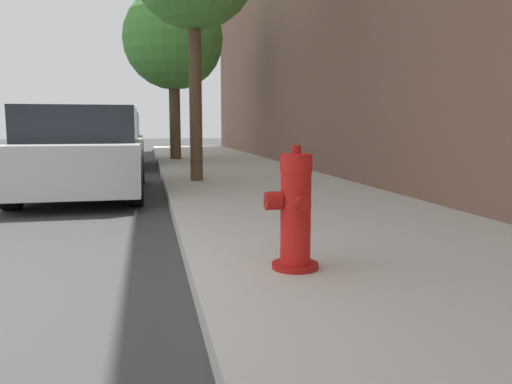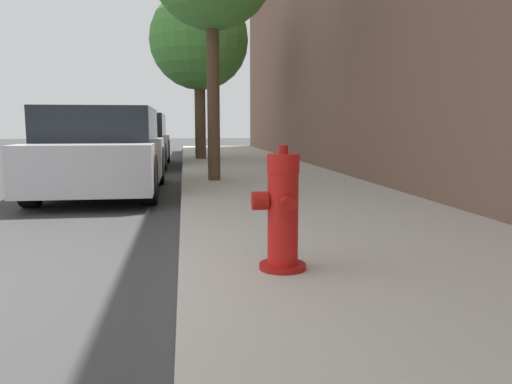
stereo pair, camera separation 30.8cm
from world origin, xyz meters
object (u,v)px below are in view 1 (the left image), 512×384
fire_hydrant (295,213)px  street_tree_far (173,40)px  parked_car_near (84,153)px  parked_car_mid (108,142)px

fire_hydrant → street_tree_far: (-0.15, 11.15, 2.89)m
parked_car_near → street_tree_far: 6.99m
fire_hydrant → parked_car_near: bearing=110.7°
parked_car_near → street_tree_far: size_ratio=0.84×
fire_hydrant → parked_car_near: size_ratio=0.21×
parked_car_mid → parked_car_near: bearing=-89.4°
parked_car_near → street_tree_far: street_tree_far is taller
street_tree_far → parked_car_near: bearing=-105.4°
fire_hydrant → street_tree_far: size_ratio=0.17×
parked_car_near → parked_car_mid: parked_car_mid is taller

